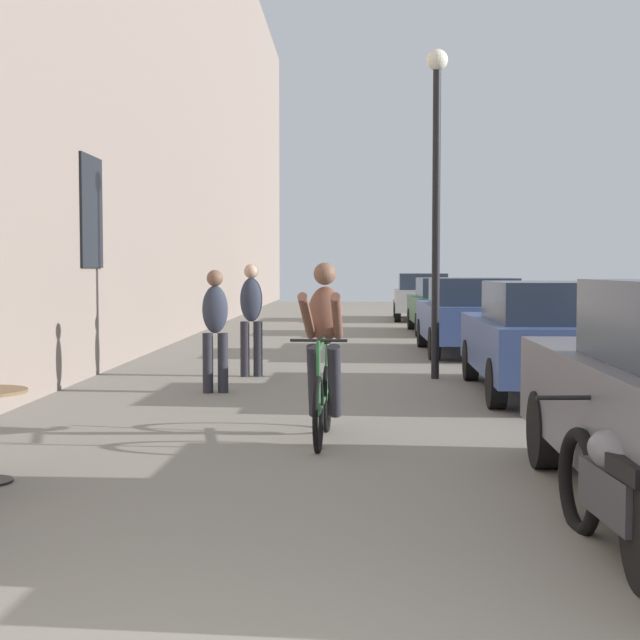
% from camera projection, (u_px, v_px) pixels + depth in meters
% --- Properties ---
extents(cyclist_on_bicycle, '(0.52, 1.76, 1.74)m').
position_uv_depth(cyclist_on_bicycle, '(324.00, 355.00, 8.80)').
color(cyclist_on_bicycle, black).
rests_on(cyclist_on_bicycle, ground_plane).
extents(pedestrian_near, '(0.37, 0.29, 1.64)m').
position_uv_depth(pedestrian_near, '(215.00, 324.00, 12.04)').
color(pedestrian_near, '#26262D').
rests_on(pedestrian_near, ground_plane).
extents(pedestrian_mid, '(0.36, 0.28, 1.73)m').
position_uv_depth(pedestrian_mid, '(251.00, 313.00, 13.88)').
color(pedestrian_mid, '#26262D').
rests_on(pedestrian_mid, ground_plane).
extents(street_lamp, '(0.32, 0.32, 4.90)m').
position_uv_depth(street_lamp, '(436.00, 171.00, 13.49)').
color(street_lamp, black).
rests_on(street_lamp, ground_plane).
extents(parked_car_second, '(1.85, 4.23, 1.49)m').
position_uv_depth(parked_car_second, '(544.00, 336.00, 11.87)').
color(parked_car_second, '#384C84').
rests_on(parked_car_second, ground_plane).
extents(parked_car_third, '(1.77, 4.18, 1.49)m').
position_uv_depth(parked_car_third, '(469.00, 314.00, 17.66)').
color(parked_car_third, '#384C84').
rests_on(parked_car_third, ground_plane).
extents(parked_car_fourth, '(1.73, 4.04, 1.43)m').
position_uv_depth(parked_car_fourth, '(445.00, 304.00, 23.41)').
color(parked_car_fourth, '#23512D').
rests_on(parked_car_fourth, ground_plane).
extents(parked_car_fifth, '(1.94, 4.35, 1.52)m').
position_uv_depth(parked_car_fifth, '(422.00, 296.00, 29.64)').
color(parked_car_fifth, '#B7B7BC').
rests_on(parked_car_fifth, ground_plane).
extents(parked_motorcycle, '(0.62, 2.15, 0.92)m').
position_uv_depth(parked_motorcycle, '(623.00, 495.00, 4.98)').
color(parked_motorcycle, black).
rests_on(parked_motorcycle, ground_plane).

